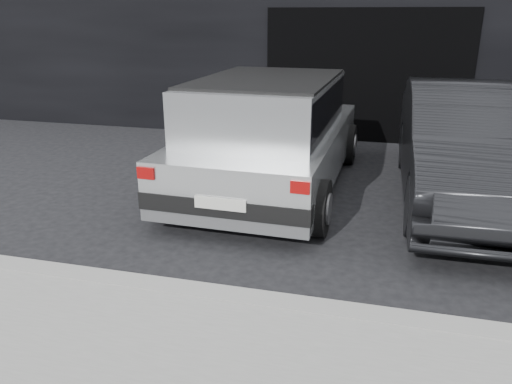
% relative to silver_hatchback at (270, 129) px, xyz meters
% --- Properties ---
extents(ground, '(80.00, 80.00, 0.00)m').
position_rel_silver_hatchback_xyz_m(ground, '(0.18, -0.62, -0.90)').
color(ground, black).
rests_on(ground, ground).
extents(building_facade, '(34.00, 4.00, 5.00)m').
position_rel_silver_hatchback_xyz_m(building_facade, '(1.18, 5.38, 1.60)').
color(building_facade, black).
rests_on(building_facade, ground).
extents(garage_opening, '(4.00, 0.10, 2.60)m').
position_rel_silver_hatchback_xyz_m(garage_opening, '(1.18, 3.37, 0.40)').
color(garage_opening, black).
rests_on(garage_opening, ground).
extents(curb, '(18.00, 0.25, 0.12)m').
position_rel_silver_hatchback_xyz_m(curb, '(1.18, -3.22, -0.84)').
color(curb, gray).
rests_on(curb, ground).
extents(silver_hatchback, '(2.34, 4.55, 1.66)m').
position_rel_silver_hatchback_xyz_m(silver_hatchback, '(0.00, 0.00, 0.00)').
color(silver_hatchback, '#B9BCBE').
rests_on(silver_hatchback, ground).
extents(second_car, '(1.76, 4.88, 1.60)m').
position_rel_silver_hatchback_xyz_m(second_car, '(2.76, 0.16, -0.10)').
color(second_car, black).
rests_on(second_car, ground).
extents(cat_siamese, '(0.38, 0.76, 0.27)m').
position_rel_silver_hatchback_xyz_m(cat_siamese, '(0.82, -1.29, -0.78)').
color(cat_siamese, beige).
rests_on(cat_siamese, ground).
extents(cat_white, '(0.69, 0.32, 0.33)m').
position_rel_silver_hatchback_xyz_m(cat_white, '(-0.40, -1.13, -0.74)').
color(cat_white, silver).
rests_on(cat_white, ground).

